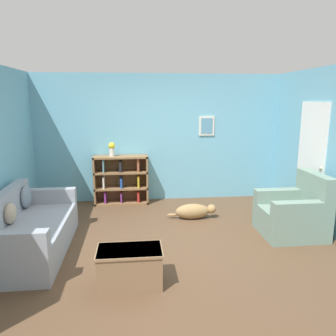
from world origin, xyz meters
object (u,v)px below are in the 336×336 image
(bookshelf, at_px, (122,180))
(coffee_table, at_px, (130,266))
(vase, at_px, (112,148))
(recliner_chair, at_px, (295,213))
(couch, at_px, (27,231))
(dog, at_px, (194,211))

(bookshelf, bearing_deg, coffee_table, -86.60)
(bookshelf, xyz_separation_m, vase, (-0.17, -0.03, 0.65))
(recliner_chair, xyz_separation_m, coffee_table, (-2.55, -1.17, -0.11))
(couch, distance_m, recliner_chair, 3.96)
(bookshelf, relative_size, recliner_chair, 1.11)
(coffee_table, bearing_deg, vase, 96.64)
(couch, bearing_deg, vase, 63.56)
(couch, height_order, coffee_table, couch)
(couch, relative_size, coffee_table, 2.62)
(bookshelf, distance_m, coffee_table, 3.11)
(couch, distance_m, vase, 2.50)
(recliner_chair, relative_size, dog, 1.11)
(recliner_chair, bearing_deg, vase, 146.94)
(coffee_table, bearing_deg, couch, 145.66)
(bookshelf, height_order, recliner_chair, bookshelf)
(coffee_table, xyz_separation_m, vase, (-0.36, 3.07, 0.90))
(dog, bearing_deg, bookshelf, 140.62)
(recliner_chair, bearing_deg, couch, -176.89)
(dog, bearing_deg, couch, -157.21)
(bookshelf, height_order, dog, bookshelf)
(vase, bearing_deg, dog, -35.29)
(couch, distance_m, bookshelf, 2.46)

